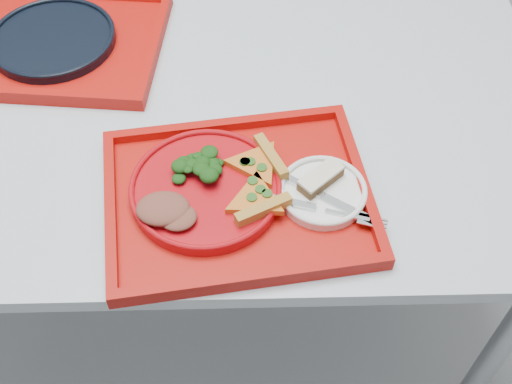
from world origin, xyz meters
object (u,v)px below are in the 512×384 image
dinner_plate (206,190)px  dessert_bar (321,178)px  tray_main (238,199)px  tray_far (55,45)px  navy_plate (53,40)px

dinner_plate → dessert_bar: size_ratio=3.07×
tray_main → tray_far: same height
dinner_plate → navy_plate: 0.53m
tray_main → dinner_plate: (-0.06, 0.01, 0.02)m
tray_far → navy_plate: navy_plate is taller
navy_plate → dessert_bar: bearing=-37.2°
navy_plate → tray_far: bearing=0.0°
dinner_plate → navy_plate: dinner_plate is taller
navy_plate → dinner_plate: bearing=-51.0°
tray_far → navy_plate: 0.01m
navy_plate → dessert_bar: (0.53, -0.40, 0.02)m
tray_main → tray_far: (-0.39, 0.42, 0.00)m
dinner_plate → navy_plate: size_ratio=1.00×
tray_main → dinner_plate: size_ratio=1.73×
tray_far → dessert_bar: dessert_bar is taller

